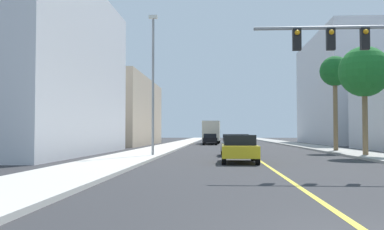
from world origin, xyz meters
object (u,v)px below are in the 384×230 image
car_black (210,139)px  car_gray (235,145)px  traffic_signal_mast (383,56)px  street_lamp (153,78)px  palm_mid (364,72)px  palm_far (335,73)px  delivery_truck (212,132)px  car_yellow (239,148)px

car_black → car_gray: (2.25, -27.77, 0.00)m
car_black → traffic_signal_mast: bearing=-81.0°
street_lamp → car_gray: bearing=24.6°
palm_mid → street_lamp: bearing=-175.5°
traffic_signal_mast → street_lamp: 15.28m
palm_far → delivery_truck: size_ratio=0.93×
street_lamp → car_gray: (5.37, 2.45, -4.33)m
car_yellow → car_gray: 7.14m
car_gray → delivery_truck: size_ratio=0.47×
street_lamp → car_yellow: size_ratio=1.98×
street_lamp → palm_far: (13.69, 8.39, 1.34)m
palm_far → delivery_truck: 31.17m
palm_mid → car_yellow: size_ratio=1.55×
street_lamp → delivery_truck: size_ratio=1.09×
palm_far → car_black: bearing=115.9°
traffic_signal_mast → car_gray: traffic_signal_mast is taller
street_lamp → delivery_truck: (3.22, 37.37, -3.37)m
traffic_signal_mast → car_gray: (-5.12, 13.55, -3.76)m
palm_far → car_black: palm_far is taller
palm_mid → palm_far: palm_far is taller
traffic_signal_mast → palm_far: 19.84m
street_lamp → car_gray: size_ratio=2.32×
street_lamp → palm_mid: street_lamp is taller
car_gray → traffic_signal_mast: bearing=-70.5°
palm_far → delivery_truck: bearing=109.9°
street_lamp → car_gray: 7.32m
palm_mid → car_yellow: 11.22m
street_lamp → car_yellow: (5.31, -4.69, -4.34)m
palm_far → car_black: (-10.58, 21.83, -5.68)m
traffic_signal_mast → car_gray: bearing=110.7°
traffic_signal_mast → delivery_truck: 49.08m
traffic_signal_mast → delivery_truck: (-7.27, 48.46, -2.79)m
palm_far → car_black: size_ratio=1.76×
palm_mid → palm_far: bearing=89.9°
car_yellow → car_black: same height
car_yellow → delivery_truck: 42.12m
palm_far → car_black: 24.91m
palm_mid → delivery_truck: 37.96m
delivery_truck → car_gray: bearing=-85.1°
traffic_signal_mast → street_lamp: street_lamp is taller
palm_far → street_lamp: bearing=-148.5°
car_gray → car_black: bearing=93.4°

